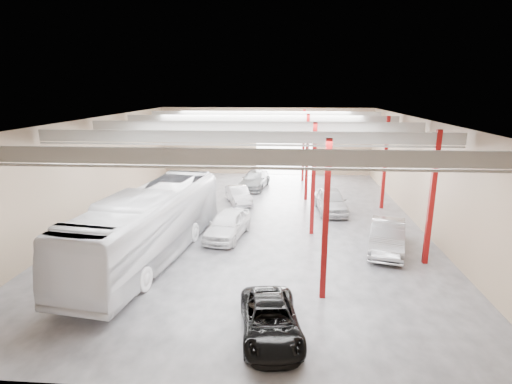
# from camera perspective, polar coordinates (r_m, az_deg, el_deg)

# --- Properties ---
(depot_shell) EXTENTS (22.12, 32.12, 7.06)m
(depot_shell) POSITION_cam_1_polar(r_m,az_deg,el_deg) (26.89, 0.09, 6.14)
(depot_shell) COLOR #424246
(depot_shell) RESTS_ON ground
(coach_bus) EXTENTS (5.02, 13.83, 3.77)m
(coach_bus) POSITION_cam_1_polar(r_m,az_deg,el_deg) (22.14, -14.90, -4.47)
(coach_bus) COLOR white
(coach_bus) RESTS_ON ground
(black_sedan) EXTENTS (2.73, 4.83, 1.27)m
(black_sedan) POSITION_cam_1_polar(r_m,az_deg,el_deg) (15.46, 2.09, -17.83)
(black_sedan) COLOR black
(black_sedan) RESTS_ON ground
(car_row_a) EXTENTS (2.81, 5.12, 1.65)m
(car_row_a) POSITION_cam_1_polar(r_m,az_deg,el_deg) (24.67, -4.05, -4.62)
(car_row_a) COLOR white
(car_row_a) RESTS_ON ground
(car_row_b) EXTENTS (2.74, 4.36, 1.36)m
(car_row_b) POSITION_cam_1_polar(r_m,az_deg,el_deg) (31.85, -2.53, -0.43)
(car_row_b) COLOR silver
(car_row_b) RESTS_ON ground
(car_row_c) EXTENTS (2.91, 5.54, 1.53)m
(car_row_c) POSITION_cam_1_polar(r_m,az_deg,el_deg) (36.77, -0.18, 1.76)
(car_row_c) COLOR slate
(car_row_c) RESTS_ON ground
(car_right_near) EXTENTS (3.06, 5.47, 1.71)m
(car_right_near) POSITION_cam_1_polar(r_m,az_deg,el_deg) (23.74, 18.24, -6.06)
(car_right_near) COLOR #9E9EA2
(car_right_near) RESTS_ON ground
(car_right_far) EXTENTS (2.30, 5.13, 1.71)m
(car_right_far) POSITION_cam_1_polar(r_m,az_deg,el_deg) (30.11, 10.65, -1.22)
(car_right_far) COLOR silver
(car_right_far) RESTS_ON ground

